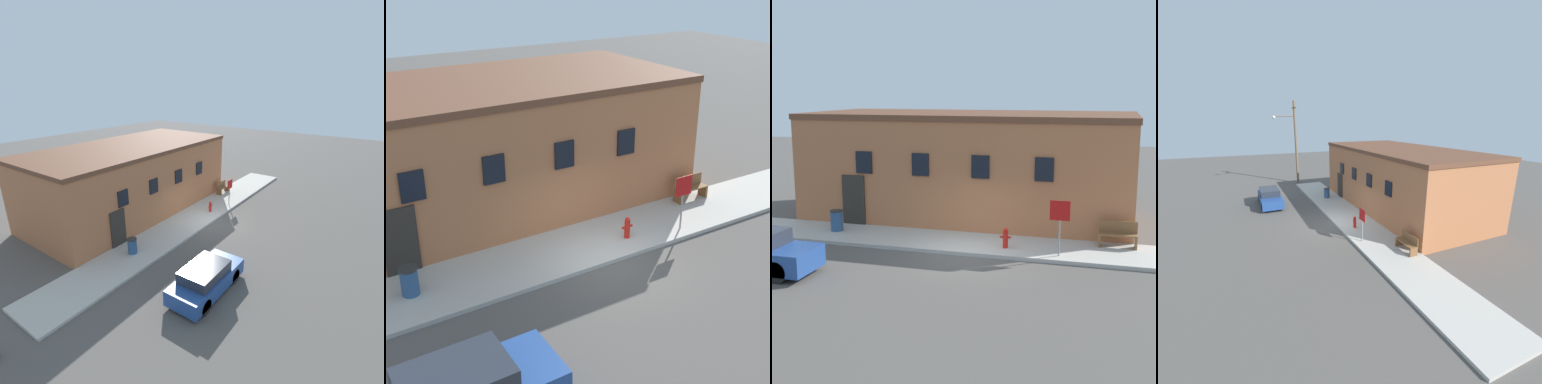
{
  "view_description": "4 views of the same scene",
  "coord_description": "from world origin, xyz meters",
  "views": [
    {
      "loc": [
        -15.13,
        -9.09,
        8.64
      ],
      "look_at": [
        -0.4,
        1.33,
        2.0
      ],
      "focal_mm": 28.0,
      "sensor_mm": 36.0,
      "label": 1
    },
    {
      "loc": [
        -8.22,
        -11.37,
        8.62
      ],
      "look_at": [
        -0.4,
        1.33,
        2.0
      ],
      "focal_mm": 50.0,
      "sensor_mm": 36.0,
      "label": 2
    },
    {
      "loc": [
        4.81,
        -17.05,
        5.65
      ],
      "look_at": [
        -0.4,
        1.33,
        2.0
      ],
      "focal_mm": 50.0,
      "sensor_mm": 36.0,
      "label": 3
    },
    {
      "loc": [
        14.9,
        -5.42,
        6.67
      ],
      "look_at": [
        -0.4,
        1.33,
        2.0
      ],
      "focal_mm": 24.0,
      "sensor_mm": 36.0,
      "label": 4
    }
  ],
  "objects": [
    {
      "name": "sidewalk",
      "position": [
        0.0,
        1.33,
        0.07
      ],
      "size": [
        23.36,
        2.65,
        0.14
      ],
      "color": "#BCB7AD",
      "rests_on": "ground"
    },
    {
      "name": "parked_car",
      "position": [
        -5.93,
        -3.34,
        0.66
      ],
      "size": [
        3.97,
        1.6,
        1.36
      ],
      "color": "black",
      "rests_on": "ground"
    },
    {
      "name": "utility_pole",
      "position": [
        -12.85,
        0.36,
        4.66
      ],
      "size": [
        1.8,
        2.39,
        8.64
      ],
      "color": "brown",
      "rests_on": "ground"
    },
    {
      "name": "stop_sign",
      "position": [
        3.16,
        0.49,
        1.47
      ],
      "size": [
        0.68,
        0.06,
        1.91
      ],
      "color": "gray",
      "rests_on": "sidewalk"
    },
    {
      "name": "trash_bin",
      "position": [
        -5.7,
        1.43,
        0.56
      ],
      "size": [
        0.51,
        0.51,
        0.83
      ],
      "color": "#2D517F",
      "rests_on": "sidewalk"
    },
    {
      "name": "fire_hydrant",
      "position": [
        1.24,
        0.93,
        0.5
      ],
      "size": [
        0.39,
        0.19,
        0.73
      ],
      "color": "red",
      "rests_on": "sidewalk"
    },
    {
      "name": "ground_plane",
      "position": [
        0.0,
        0.0,
        0.0
      ],
      "size": [
        80.0,
        80.0,
        0.0
      ],
      "primitive_type": "plane",
      "color": "#56514C"
    },
    {
      "name": "bench",
      "position": [
        5.07,
        2.15,
        0.57
      ],
      "size": [
        1.34,
        0.44,
        0.91
      ],
      "color": "brown",
      "rests_on": "sidewalk"
    },
    {
      "name": "brick_building",
      "position": [
        -1.34,
        5.86,
        2.34
      ],
      "size": [
        14.08,
        6.54,
        4.68
      ],
      "color": "#B26B42",
      "rests_on": "ground"
    }
  ]
}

